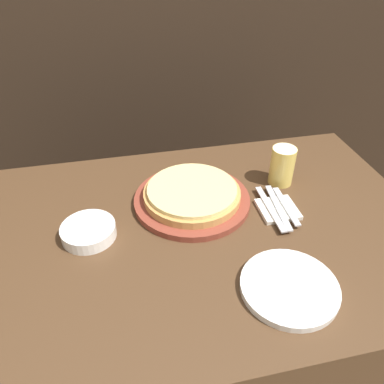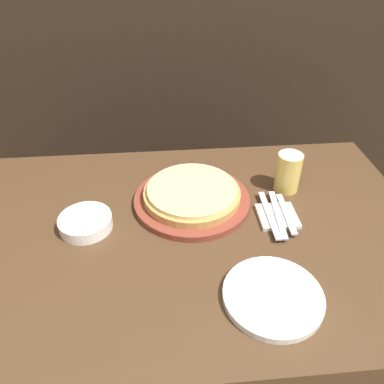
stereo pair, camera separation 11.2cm
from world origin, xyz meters
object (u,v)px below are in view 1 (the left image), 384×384
(beer_glass, at_px, (282,164))
(dinner_plate, at_px, (289,287))
(fork, at_px, (270,208))
(dinner_knife, at_px, (278,207))
(side_bowl, at_px, (89,231))
(spoon, at_px, (286,206))
(pizza_on_board, at_px, (192,196))

(beer_glass, relative_size, dinner_plate, 0.55)
(fork, bearing_deg, dinner_knife, 0.00)
(dinner_plate, bearing_deg, dinner_knife, 72.38)
(side_bowl, relative_size, fork, 0.70)
(beer_glass, height_order, dinner_knife, beer_glass)
(dinner_knife, distance_m, spoon, 0.03)
(dinner_plate, distance_m, spoon, 0.30)
(side_bowl, height_order, dinner_knife, side_bowl)
(beer_glass, height_order, spoon, beer_glass)
(fork, height_order, dinner_knife, same)
(side_bowl, xyz_separation_m, spoon, (0.57, -0.01, -0.00))
(beer_glass, bearing_deg, fork, -122.92)
(pizza_on_board, height_order, spoon, pizza_on_board)
(beer_glass, xyz_separation_m, side_bowl, (-0.61, -0.13, -0.05))
(side_bowl, bearing_deg, pizza_on_board, 15.53)
(fork, bearing_deg, spoon, 0.00)
(fork, bearing_deg, side_bowl, 179.08)
(fork, bearing_deg, pizza_on_board, 156.51)
(dinner_plate, bearing_deg, pizza_on_board, 112.29)
(pizza_on_board, distance_m, spoon, 0.28)
(pizza_on_board, bearing_deg, spoon, -19.43)
(pizza_on_board, relative_size, fork, 1.66)
(pizza_on_board, xyz_separation_m, beer_glass, (0.31, 0.04, 0.04))
(beer_glass, bearing_deg, side_bowl, -168.02)
(dinner_plate, bearing_deg, fork, 77.18)
(beer_glass, bearing_deg, dinner_plate, -110.16)
(dinner_plate, xyz_separation_m, dinner_knife, (0.09, 0.28, 0.01))
(side_bowl, bearing_deg, beer_glass, 11.98)
(beer_glass, distance_m, dinner_knife, 0.16)
(pizza_on_board, height_order, dinner_plate, pizza_on_board)
(pizza_on_board, height_order, side_bowl, pizza_on_board)
(beer_glass, height_order, fork, beer_glass)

